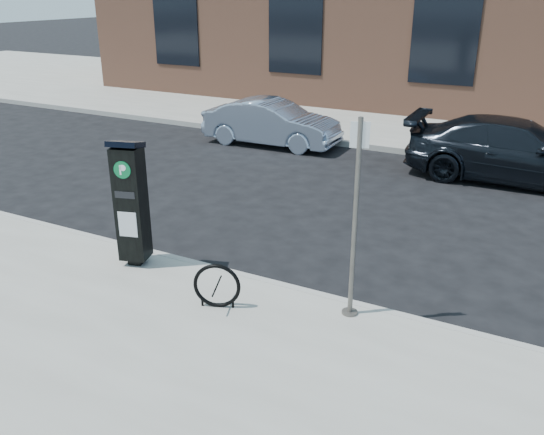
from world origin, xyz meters
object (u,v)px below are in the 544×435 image
Objects in this scene: bike_rack at (217,286)px; parking_kiosk at (131,202)px; sign_pole at (355,222)px; car_dark at (515,151)px; car_silver at (272,123)px.

parking_kiosk is at bearing 143.10° from bike_rack.
sign_pole is 4.08× the size of bike_rack.
car_dark is at bearing 42.46° from parking_kiosk.
car_dark is at bearing 63.52° from sign_pole.
car_silver is (-5.17, 7.54, -0.80)m from sign_pole.
parking_kiosk reaches higher than car_silver.
bike_rack is (1.79, -0.51, -0.69)m from parking_kiosk.
car_silver is at bearing 106.40° from sign_pole.
car_silver is 6.25m from car_dark.
sign_pole reaches higher than car_dark.
parking_kiosk is 0.52× the size of car_silver.
sign_pole is 7.39m from car_dark.
parking_kiosk is 1.98m from bike_rack.
bike_rack is at bearing -175.55° from sign_pole.
car_dark is (1.08, 7.28, -0.73)m from sign_pole.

